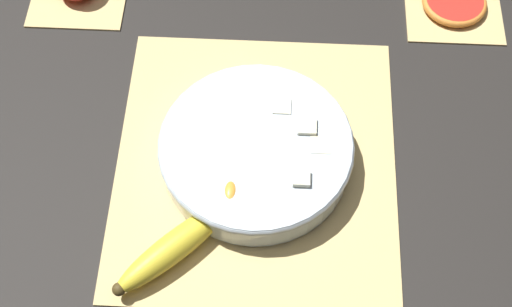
# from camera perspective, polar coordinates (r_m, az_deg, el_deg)

# --- Properties ---
(ground_plane) EXTENTS (6.00, 6.00, 0.00)m
(ground_plane) POSITION_cam_1_polar(r_m,az_deg,el_deg) (0.98, 0.00, -0.77)
(ground_plane) COLOR black
(bamboo_mat_center) EXTENTS (0.43, 0.38, 0.01)m
(bamboo_mat_center) POSITION_cam_1_polar(r_m,az_deg,el_deg) (0.98, 0.00, -0.68)
(bamboo_mat_center) COLOR #D6B775
(bamboo_mat_center) RESTS_ON ground_plane
(coaster_mat_near_right) EXTENTS (0.15, 0.15, 0.01)m
(coaster_mat_near_right) POSITION_cam_1_polar(r_m,az_deg,el_deg) (1.19, 15.48, 11.32)
(coaster_mat_near_right) COLOR #D6B775
(coaster_mat_near_right) RESTS_ON ground_plane
(fruit_salad_bowl) EXTENTS (0.26, 0.26, 0.06)m
(fruit_salad_bowl) POSITION_cam_1_polar(r_m,az_deg,el_deg) (0.95, 0.03, 0.29)
(fruit_salad_bowl) COLOR silver
(fruit_salad_bowl) RESTS_ON bamboo_mat_center
(whole_banana) EXTENTS (0.15, 0.16, 0.04)m
(whole_banana) POSITION_cam_1_polar(r_m,az_deg,el_deg) (0.91, -6.62, -7.46)
(whole_banana) COLOR yellow
(whole_banana) RESTS_ON bamboo_mat_center
(grapefruit_slice) EXTENTS (0.10, 0.10, 0.01)m
(grapefruit_slice) POSITION_cam_1_polar(r_m,az_deg,el_deg) (1.18, 15.58, 11.60)
(grapefruit_slice) COLOR red
(grapefruit_slice) RESTS_ON coaster_mat_near_right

